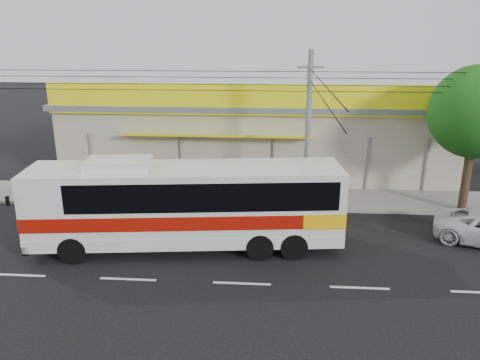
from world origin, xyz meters
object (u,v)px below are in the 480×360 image
object	(u,v)px
motorbike_red	(40,191)
utility_pole	(310,81)
motorbike_dark	(53,186)
tree_near	(480,116)
coach_bus	(191,201)

from	to	relation	value
motorbike_red	utility_pole	distance (m)	14.38
motorbike_dark	tree_near	distance (m)	20.69
motorbike_red	motorbike_dark	bearing A→B (deg)	-57.33
coach_bus	utility_pole	distance (m)	7.50
coach_bus	motorbike_red	world-z (taller)	coach_bus
motorbike_red	tree_near	world-z (taller)	tree_near
motorbike_dark	utility_pole	size ratio (longest dim) A/B	0.06
motorbike_red	motorbike_dark	xyz separation A→B (m)	(0.53, 0.43, 0.14)
tree_near	coach_bus	bearing A→B (deg)	-159.65
coach_bus	motorbike_red	size ratio (longest dim) A/B	7.22
coach_bus	motorbike_dark	world-z (taller)	coach_bus
coach_bus	tree_near	bearing A→B (deg)	13.93
tree_near	motorbike_dark	bearing A→B (deg)	178.90
coach_bus	utility_pole	xyz separation A→B (m)	(4.69, 4.03, 4.24)
utility_pole	tree_near	distance (m)	7.78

